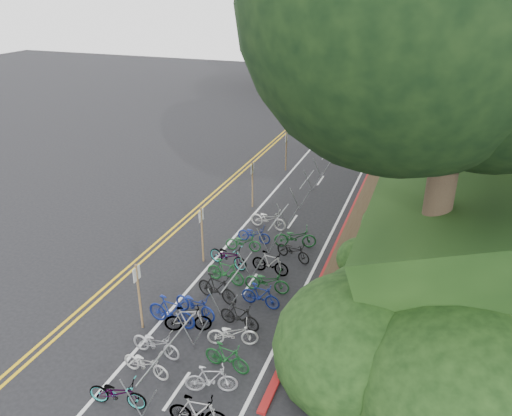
{
  "coord_description": "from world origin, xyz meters",
  "views": [
    {
      "loc": [
        9.07,
        -11.57,
        10.9
      ],
      "look_at": [
        1.81,
        8.23,
        1.3
      ],
      "focal_mm": 35.0,
      "sensor_mm": 36.0,
      "label": 1
    }
  ],
  "objects": [
    {
      "name": "bike_valet",
      "position": [
        2.86,
        2.8,
        0.47
      ],
      "size": [
        3.51,
        13.82,
        1.08
      ],
      "color": "slate",
      "rests_on": "ground"
    },
    {
      "name": "red_curb",
      "position": [
        5.7,
        12.0,
        0.05
      ],
      "size": [
        0.25,
        28.0,
        0.1
      ],
      "primitive_type": "cube",
      "color": "maroon",
      "rests_on": "ground"
    },
    {
      "name": "road_markings",
      "position": [
        0.63,
        10.1,
        0.0
      ],
      "size": [
        7.47,
        80.0,
        0.01
      ],
      "color": "gold",
      "rests_on": "ground"
    },
    {
      "name": "signposts_rest",
      "position": [
        0.6,
        14.0,
        1.43
      ],
      "size": [
        0.08,
        18.4,
        2.5
      ],
      "color": "brown",
      "rests_on": "ground"
    },
    {
      "name": "ground",
      "position": [
        0.0,
        0.0,
        0.0
      ],
      "size": [
        120.0,
        120.0,
        0.0
      ],
      "primitive_type": "plane",
      "color": "black",
      "rests_on": "ground"
    },
    {
      "name": "embankment",
      "position": [
        12.96,
        19.04,
        2.57
      ],
      "size": [
        14.3,
        48.14,
        9.11
      ],
      "color": "black",
      "rests_on": "ground"
    },
    {
      "name": "bike_front",
      "position": [
        1.47,
        0.69,
        0.56
      ],
      "size": [
        0.68,
        1.91,
        1.12
      ],
      "primitive_type": "imported",
      "rotation": [
        0.0,
        0.0,
        1.49
      ],
      "color": "navy",
      "rests_on": "ground"
    },
    {
      "name": "signpost_near",
      "position": [
        0.58,
        0.21,
        1.44
      ],
      "size": [
        0.08,
        0.4,
        2.51
      ],
      "color": "brown",
      "rests_on": "ground"
    },
    {
      "name": "bike_racks_rest",
      "position": [
        3.0,
        13.0,
        0.85
      ],
      "size": [
        1.14,
        23.0,
        1.17
      ],
      "color": "gray",
      "rests_on": "ground"
    },
    {
      "name": "bike_rack_front",
      "position": [
        2.66,
        -1.62,
        0.89
      ],
      "size": [
        1.15,
        3.35,
        1.19
      ],
      "color": "gray",
      "rests_on": "ground"
    }
  ]
}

